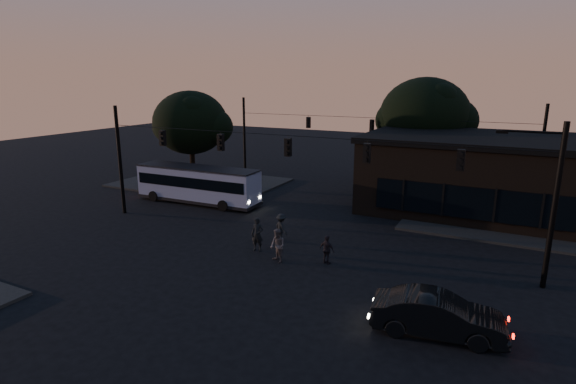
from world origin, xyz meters
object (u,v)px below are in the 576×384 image
at_px(car, 438,315).
at_px(pedestrian_c, 327,250).
at_px(pedestrian_b, 278,246).
at_px(pedestrian_d, 281,228).
at_px(building, 477,173).
at_px(bus, 198,183).
at_px(pedestrian_a, 257,234).

xyz_separation_m(car, pedestrian_c, (-6.11, 4.27, -0.03)).
xyz_separation_m(pedestrian_b, pedestrian_d, (-1.26, 2.82, -0.05)).
relative_size(building, pedestrian_c, 10.12).
bearing_deg(bus, pedestrian_a, -37.30).
relative_size(car, pedestrian_b, 2.70).
height_order(pedestrian_a, pedestrian_c, pedestrian_a).
xyz_separation_m(building, pedestrian_d, (-9.41, -12.03, -1.88)).
height_order(pedestrian_c, pedestrian_d, pedestrian_d).
bearing_deg(pedestrian_a, building, 47.10).
bearing_deg(car, building, -7.07).
relative_size(car, pedestrian_a, 2.53).
xyz_separation_m(building, pedestrian_c, (-5.78, -13.92, -1.95)).
bearing_deg(pedestrian_a, car, -30.15).
bearing_deg(pedestrian_c, pedestrian_a, 14.72).
bearing_deg(pedestrian_b, building, 91.96).
xyz_separation_m(pedestrian_a, pedestrian_b, (1.74, -0.91, -0.06)).
bearing_deg(building, pedestrian_b, -118.76).
xyz_separation_m(car, pedestrian_b, (-8.48, 3.35, 0.10)).
relative_size(pedestrian_a, pedestrian_b, 1.06).
height_order(bus, pedestrian_c, bus).
bearing_deg(building, pedestrian_a, -125.36).
bearing_deg(bus, pedestrian_c, -27.92).
xyz_separation_m(building, car, (0.33, -18.19, -1.92)).
distance_m(car, pedestrian_a, 11.07).
bearing_deg(building, pedestrian_c, -112.55).
distance_m(building, car, 18.30).
distance_m(bus, pedestrian_b, 13.17).
relative_size(building, pedestrian_a, 8.18).
bearing_deg(car, pedestrian_a, 59.29).
distance_m(car, pedestrian_d, 11.52).
bearing_deg(car, pedestrian_b, 60.35).
xyz_separation_m(pedestrian_a, pedestrian_d, (0.48, 1.91, -0.11)).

